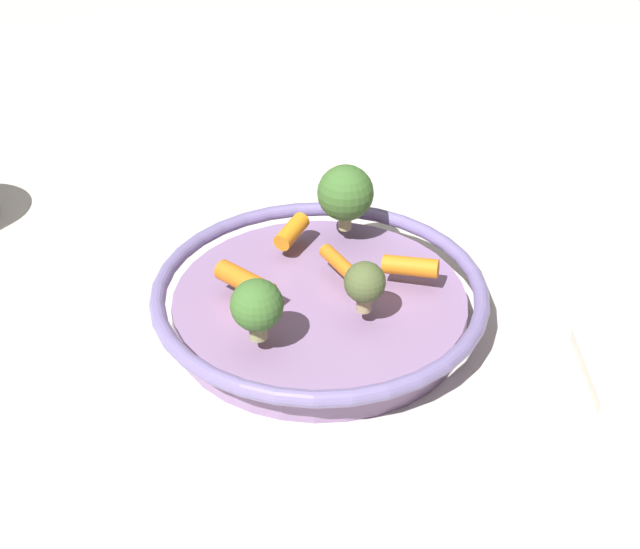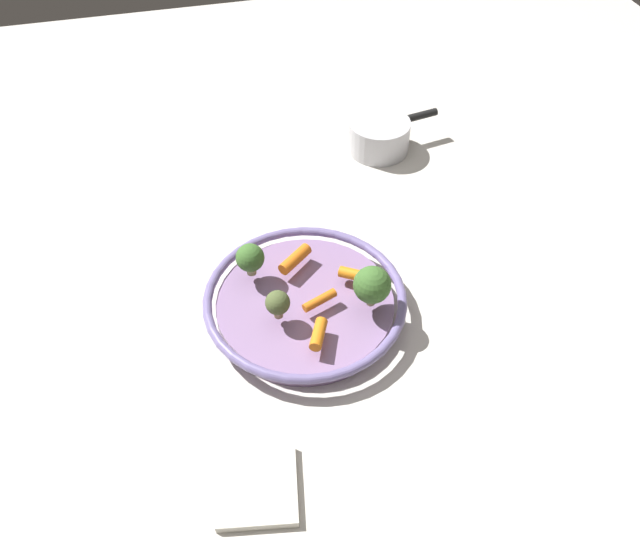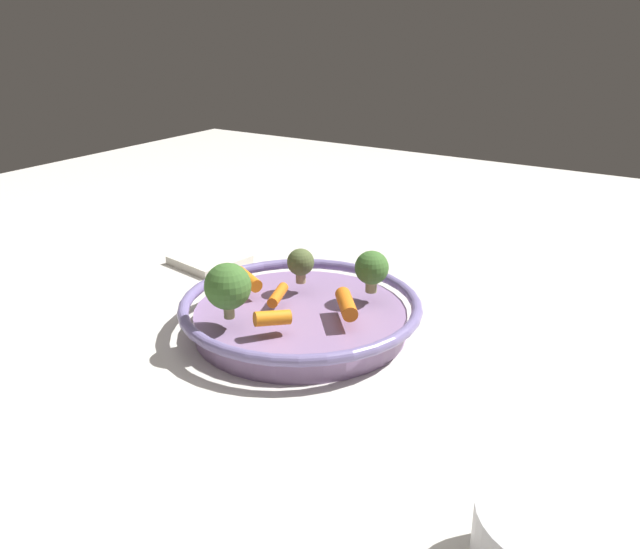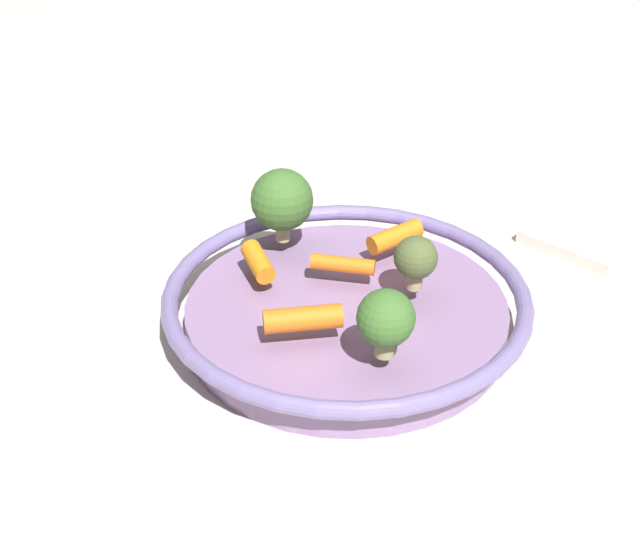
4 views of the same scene
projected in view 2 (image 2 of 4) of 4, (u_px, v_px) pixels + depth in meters
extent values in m
plane|color=beige|center=(305.00, 313.00, 1.04)|extent=(2.40, 2.40, 0.00)
cylinder|color=#8E709E|center=(305.00, 307.00, 1.03)|extent=(0.29, 0.29, 0.03)
torus|color=#776AA3|center=(305.00, 298.00, 1.01)|extent=(0.33, 0.33, 0.02)
cylinder|color=orange|center=(296.00, 259.00, 1.04)|extent=(0.06, 0.06, 0.02)
cylinder|color=orange|center=(317.00, 334.00, 0.94)|extent=(0.06, 0.04, 0.02)
cylinder|color=orange|center=(320.00, 300.00, 0.99)|extent=(0.03, 0.06, 0.02)
cylinder|color=orange|center=(353.00, 274.00, 1.02)|extent=(0.04, 0.05, 0.02)
cylinder|color=tan|center=(278.00, 313.00, 0.97)|extent=(0.01, 0.01, 0.01)
sphere|color=#4F5D32|center=(278.00, 303.00, 0.95)|extent=(0.04, 0.04, 0.04)
cylinder|color=tan|center=(251.00, 270.00, 1.03)|extent=(0.02, 0.02, 0.02)
sphere|color=#3F6B2D|center=(250.00, 258.00, 1.01)|extent=(0.05, 0.05, 0.05)
cylinder|color=tan|center=(371.00, 299.00, 0.98)|extent=(0.01, 0.01, 0.02)
sphere|color=#3F6B2D|center=(372.00, 285.00, 0.96)|extent=(0.06, 0.06, 0.06)
cylinder|color=silver|center=(379.00, 136.00, 1.32)|extent=(0.13, 0.13, 0.07)
cylinder|color=black|center=(421.00, 115.00, 1.34)|extent=(0.03, 0.07, 0.02)
cube|color=silver|center=(257.00, 487.00, 0.83)|extent=(0.12, 0.12, 0.01)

